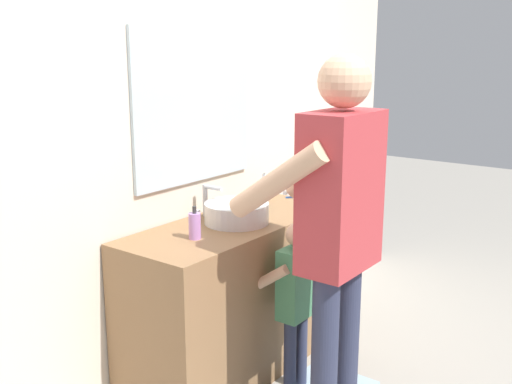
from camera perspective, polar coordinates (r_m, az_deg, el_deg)
name	(u,v)px	position (r m, az deg, el deg)	size (l,w,h in m)	color
ground_plane	(278,384)	(3.46, 2.08, -17.57)	(14.00, 14.00, 0.00)	#9E998E
back_wall	(188,127)	(3.38, -6.40, 6.05)	(4.40, 0.10, 2.70)	beige
vanity_cabinet	(234,297)	(3.42, -2.04, -9.80)	(1.36, 0.54, 0.86)	olive
sink_basin	(237,213)	(3.25, -1.83, -1.94)	(0.35, 0.35, 0.11)	silver
faucet	(207,202)	(3.38, -4.64, -0.97)	(0.18, 0.14, 0.18)	#B7BABF
toothbrush_cup	(262,199)	(3.54, 0.55, -0.69)	(0.07, 0.07, 0.21)	#4C8EB2
soap_bottle	(195,226)	(2.99, -5.78, -3.16)	(0.06, 0.06, 0.17)	#B27FC6
child_toddler	(295,293)	(3.16, 3.70, -9.43)	(0.29, 0.29, 0.93)	#2D334C
adult_parent	(337,215)	(2.72, 7.59, -2.17)	(0.54, 0.57, 1.76)	#2D334C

